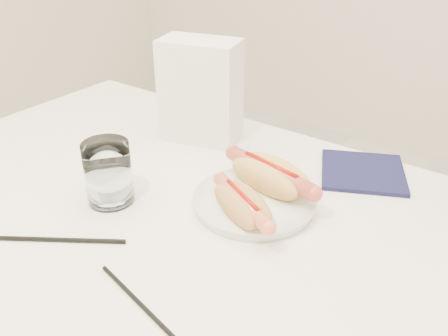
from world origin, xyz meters
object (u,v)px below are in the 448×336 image
Objects in this scene: plate at (254,203)px; hotdog_left at (270,176)px; water_glass at (108,173)px; table at (175,237)px; napkin_box at (200,91)px; hotdog_right at (242,205)px.

plate is 0.06m from hotdog_left.
hotdog_left is 0.28m from water_glass.
plate is 1.05× the size of hotdog_left.
table is at bearing -118.13° from hotdog_left.
hotdog_left is 0.29m from napkin_box.
napkin_box is (-0.25, 0.17, 0.10)m from plate.
napkin_box reaches higher than hotdog_right.
water_glass reaches higher than hotdog_left.
napkin_box is at bearing 166.34° from hotdog_left.
napkin_box reaches higher than plate.
water_glass reaches higher than hotdog_right.
table is 0.16m from water_glass.
hotdog_right is at bearing 18.80° from water_glass.
table is 6.11× the size of hotdog_left.
hotdog_right is 0.71× the size of napkin_box.
napkin_box is (-0.26, 0.22, 0.07)m from hotdog_right.
water_glass reaches higher than plate.
table is 0.16m from hotdog_right.
hotdog_left reaches higher than hotdog_right.
napkin_box is (-0.14, 0.25, 0.17)m from table.
hotdog_left reaches higher than table.
water_glass is 0.31m from napkin_box.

